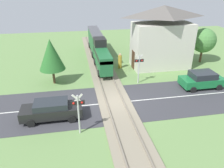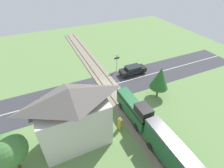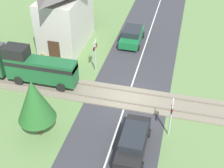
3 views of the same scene
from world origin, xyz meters
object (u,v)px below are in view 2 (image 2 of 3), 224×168
at_px(crossing_signal_east_approach, 97,95).
at_px(station_building, 74,119).
at_px(car_near_crossing, 133,70).
at_px(car_far_side, 49,104).
at_px(crossing_signal_west_approach, 117,60).
at_px(train, 154,132).
at_px(pedestrian_by_station, 120,124).

bearing_deg(crossing_signal_east_approach, station_building, 46.61).
relative_size(car_near_crossing, crossing_signal_east_approach, 1.47).
xyz_separation_m(car_far_side, crossing_signal_west_approach, (-12.02, -4.99, 1.12)).
bearing_deg(crossing_signal_east_approach, train, 112.21).
xyz_separation_m(train, crossing_signal_east_approach, (3.13, -7.67, 0.09)).
bearing_deg(train, crossing_signal_west_approach, -101.97).
xyz_separation_m(train, pedestrian_by_station, (2.21, -3.17, -1.05)).
distance_m(car_near_crossing, car_far_side, 14.27).
distance_m(car_near_crossing, station_building, 15.37).
height_order(car_near_crossing, crossing_signal_west_approach, crossing_signal_west_approach).
distance_m(train, crossing_signal_west_approach, 15.11).
relative_size(crossing_signal_east_approach, station_building, 0.43).
xyz_separation_m(crossing_signal_east_approach, station_building, (3.88, 4.10, 1.49)).
bearing_deg(car_near_crossing, train, 68.12).
xyz_separation_m(car_near_crossing, station_building, (12.10, 9.09, 2.65)).
height_order(train, car_far_side, train).
distance_m(train, station_building, 8.02).
xyz_separation_m(crossing_signal_east_approach, pedestrian_by_station, (-0.93, 4.50, -1.14)).
relative_size(car_near_crossing, station_building, 0.63).
distance_m(car_near_crossing, crossing_signal_west_approach, 3.10).
height_order(train, car_near_crossing, train).
relative_size(crossing_signal_west_approach, pedestrian_by_station, 1.70).
xyz_separation_m(crossing_signal_west_approach, station_building, (10.14, 11.21, 1.49)).
relative_size(car_far_side, crossing_signal_west_approach, 1.35).
relative_size(station_building, pedestrian_by_station, 3.99).
distance_m(train, car_near_crossing, 13.69).
xyz_separation_m(car_far_side, station_building, (-1.88, 6.21, 2.61)).
xyz_separation_m(train, station_building, (7.01, -3.57, 1.57)).
relative_size(crossing_signal_west_approach, crossing_signal_east_approach, 1.00).
bearing_deg(station_building, car_far_side, -73.18).
distance_m(car_near_crossing, pedestrian_by_station, 11.97).
distance_m(crossing_signal_west_approach, station_building, 15.19).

